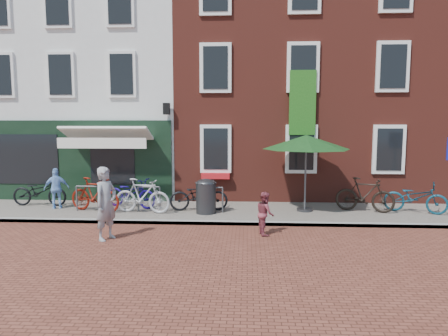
# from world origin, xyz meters

# --- Properties ---
(ground) EXTENTS (80.00, 80.00, 0.00)m
(ground) POSITION_xyz_m (0.00, 0.00, 0.00)
(ground) COLOR brown
(sidewalk) EXTENTS (24.00, 3.00, 0.10)m
(sidewalk) POSITION_xyz_m (1.00, 1.50, 0.05)
(sidewalk) COLOR slate
(sidewalk) RESTS_ON ground
(building_stucco) EXTENTS (8.00, 8.00, 9.00)m
(building_stucco) POSITION_xyz_m (-5.00, 7.00, 4.50)
(building_stucco) COLOR silver
(building_stucco) RESTS_ON ground
(building_brick_mid) EXTENTS (6.00, 8.00, 10.00)m
(building_brick_mid) POSITION_xyz_m (2.00, 7.00, 5.00)
(building_brick_mid) COLOR maroon
(building_brick_mid) RESTS_ON ground
(building_brick_right) EXTENTS (6.00, 8.00, 10.00)m
(building_brick_right) POSITION_xyz_m (8.00, 7.00, 5.00)
(building_brick_right) COLOR maroon
(building_brick_right) RESTS_ON ground
(litter_bin) EXTENTS (0.63, 0.63, 1.15)m
(litter_bin) POSITION_xyz_m (0.33, 1.12, 0.70)
(litter_bin) COLOR #2F2F31
(litter_bin) RESTS_ON sidewalk
(parasol) EXTENTS (2.76, 2.76, 2.54)m
(parasol) POSITION_xyz_m (3.47, 1.60, 2.40)
(parasol) COLOR #4C4C4F
(parasol) RESTS_ON sidewalk
(woman) EXTENTS (0.68, 0.80, 1.85)m
(woman) POSITION_xyz_m (-1.92, -1.55, 0.93)
(woman) COLOR gray
(woman) RESTS_ON ground
(boy) EXTENTS (0.54, 0.63, 1.14)m
(boy) POSITION_xyz_m (2.10, -0.86, 0.57)
(boy) COLOR brown
(boy) RESTS_ON ground
(cafe_person) EXTENTS (0.85, 0.59, 1.34)m
(cafe_person) POSITION_xyz_m (-4.65, 1.50, 0.77)
(cafe_person) COLOR #82AFE8
(cafe_person) RESTS_ON sidewalk
(bicycle_0) EXTENTS (1.88, 0.67, 0.98)m
(bicycle_0) POSITION_xyz_m (-5.44, 1.90, 0.59)
(bicycle_0) COLOR black
(bicycle_0) RESTS_ON sidewalk
(bicycle_1) EXTENTS (1.89, 1.01, 1.09)m
(bicycle_1) POSITION_xyz_m (-3.24, 1.16, 0.65)
(bicycle_1) COLOR #661209
(bicycle_1) RESTS_ON sidewalk
(bicycle_2) EXTENTS (1.98, 1.21, 0.98)m
(bicycle_2) POSITION_xyz_m (-2.24, 1.79, 0.59)
(bicycle_2) COLOR #13065E
(bicycle_2) RESTS_ON sidewalk
(bicycle_3) EXTENTS (1.87, 0.77, 1.09)m
(bicycle_3) POSITION_xyz_m (-1.67, 1.03, 0.65)
(bicycle_3) COLOR #A1A1A4
(bicycle_3) RESTS_ON sidewalk
(bicycle_4) EXTENTS (1.93, 0.86, 0.98)m
(bicycle_4) POSITION_xyz_m (0.06, 1.47, 0.59)
(bicycle_4) COLOR black
(bicycle_4) RESTS_ON sidewalk
(bicycle_5) EXTENTS (1.88, 1.08, 1.09)m
(bicycle_5) POSITION_xyz_m (5.36, 1.61, 0.65)
(bicycle_5) COLOR black
(bicycle_5) RESTS_ON sidewalk
(bicycle_6) EXTENTS (1.98, 1.31, 0.98)m
(bicycle_6) POSITION_xyz_m (6.91, 1.54, 0.59)
(bicycle_6) COLOR #0C3C50
(bicycle_6) RESTS_ON sidewalk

